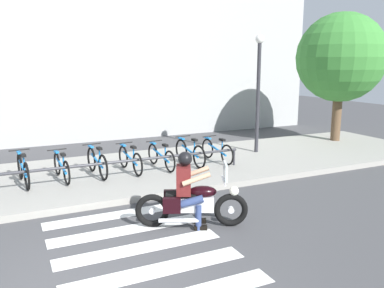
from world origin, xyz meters
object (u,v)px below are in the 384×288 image
at_px(motorcycle, 192,203).
at_px(bicycle_1, 23,170).
at_px(street_lamp, 258,83).
at_px(bicycle_2, 61,167).
at_px(bicycle_5, 161,156).
at_px(bicycle_6, 190,152).
at_px(bicycle_3, 97,162).
at_px(tree_near_rack, 341,58).
at_px(rider, 188,184).
at_px(bicycle_4, 130,159).
at_px(bike_rack, 119,163).
at_px(bicycle_7, 217,150).

xyz_separation_m(motorcycle, bicycle_1, (-2.73, 3.65, 0.05)).
height_order(motorcycle, street_lamp, street_lamp).
distance_m(bicycle_1, bicycle_2, 0.88).
bearing_deg(bicycle_5, bicycle_6, -0.10).
relative_size(bicycle_3, tree_near_rack, 0.34).
distance_m(rider, bicycle_5, 3.73).
bearing_deg(bicycle_3, bicycle_5, 0.05).
relative_size(street_lamp, tree_near_rack, 0.81).
xyz_separation_m(bicycle_2, bicycle_4, (1.75, -0.00, 0.01)).
bearing_deg(rider, street_lamp, 43.88).
bearing_deg(bicycle_4, motorcycle, -88.38).
bearing_deg(bicycle_3, bicycle_1, 179.99).
xyz_separation_m(bicycle_4, bike_rack, (-0.44, -0.55, 0.09)).
bearing_deg(bicycle_7, bike_rack, -169.74).
relative_size(rider, bicycle_2, 0.91).
height_order(motorcycle, bicycle_1, motorcycle).
relative_size(bicycle_2, bicycle_5, 0.97).
bearing_deg(tree_near_rack, bicycle_2, -174.28).
bearing_deg(bicycle_4, bicycle_2, 179.99).
height_order(bicycle_4, bicycle_6, bicycle_6).
distance_m(bicycle_3, bike_rack, 0.71).
bearing_deg(motorcycle, rider, 153.72).
relative_size(bicycle_2, bicycle_4, 0.99).
height_order(motorcycle, rider, rider).
xyz_separation_m(bicycle_2, bicycle_7, (4.38, 0.00, 0.00)).
xyz_separation_m(bicycle_6, bike_rack, (-2.19, -0.55, 0.07)).
height_order(bicycle_6, bike_rack, bicycle_6).
distance_m(bicycle_6, bicycle_7, 0.88).
distance_m(bicycle_7, tree_near_rack, 6.30).
distance_m(motorcycle, bicycle_3, 3.78).
relative_size(rider, tree_near_rack, 0.30).
xyz_separation_m(bicycle_4, bicycle_6, (1.75, -0.00, 0.02)).
height_order(bicycle_6, bicycle_7, bicycle_6).
bearing_deg(bicycle_6, bicycle_3, -180.00).
bearing_deg(bicycle_2, bicycle_6, -0.02).
relative_size(bicycle_2, bicycle_7, 0.98).
distance_m(street_lamp, tree_near_rack, 3.91).
bearing_deg(bicycle_1, bike_rack, -14.18).
height_order(bicycle_3, bike_rack, bicycle_3).
bearing_deg(bicycle_6, bicycle_5, 179.90).
xyz_separation_m(bicycle_5, bike_rack, (-1.31, -0.56, 0.10)).
bearing_deg(bicycle_2, rider, -63.74).
xyz_separation_m(motorcycle, bicycle_3, (-0.98, 3.65, 0.05)).
bearing_deg(bicycle_1, bicycle_3, -0.01).
bearing_deg(street_lamp, tree_near_rack, 6.00).
xyz_separation_m(bicycle_6, bicycle_7, (0.88, 0.00, -0.03)).
bearing_deg(motorcycle, bicycle_6, 65.71).
relative_size(bicycle_3, bicycle_4, 1.00).
xyz_separation_m(bicycle_2, bicycle_5, (2.63, 0.00, -0.00)).
relative_size(bicycle_1, bicycle_3, 1.04).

